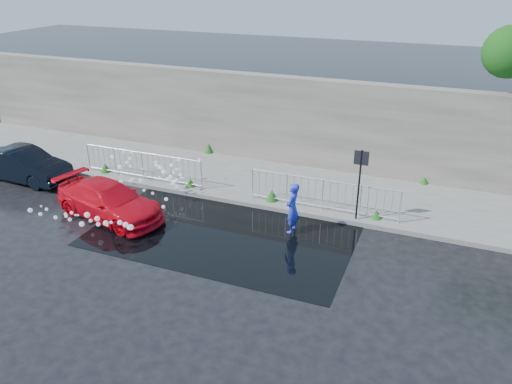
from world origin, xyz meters
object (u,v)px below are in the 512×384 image
red_car (109,201)px  dark_car (24,165)px  sign_post (360,174)px  person (292,208)px

red_car → dark_car: (-4.94, 1.35, 0.05)m
sign_post → dark_car: size_ratio=0.65×
red_car → person: 6.02m
sign_post → red_car: sign_post is taller
dark_car → red_car: bearing=-103.1°
sign_post → red_car: 8.13m
person → sign_post: bearing=129.4°
red_car → dark_car: bearing=86.9°
dark_car → person: 10.82m
sign_post → person: sign_post is taller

